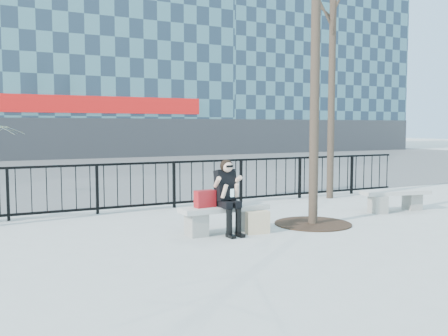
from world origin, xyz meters
name	(u,v)px	position (x,y,z in m)	size (l,w,h in m)	color
ground	(224,233)	(0.00, 0.00, 0.00)	(120.00, 120.00, 0.00)	#9D9E98
street_surface	(72,169)	(0.00, 15.00, 0.00)	(60.00, 23.00, 0.01)	#474747
railing	(166,185)	(0.00, 3.00, 0.55)	(14.00, 0.06, 1.10)	black
building_right	(291,25)	(20.00, 27.00, 10.30)	(16.20, 10.20, 20.60)	slate
tree_grate	(313,224)	(1.90, -0.10, 0.01)	(1.50, 1.50, 0.02)	black
bench_main	(224,216)	(0.00, 0.00, 0.30)	(1.65, 0.46, 0.49)	slate
bench_second	(396,198)	(4.50, 0.29, 0.29)	(1.58, 0.44, 0.47)	slate
seated_woman	(228,197)	(0.00, -0.16, 0.67)	(0.50, 0.64, 1.34)	black
handbag	(205,199)	(-0.37, 0.02, 0.64)	(0.37, 0.17, 0.30)	maroon
shopping_bag	(258,223)	(0.50, -0.34, 0.20)	(0.42, 0.16, 0.40)	beige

